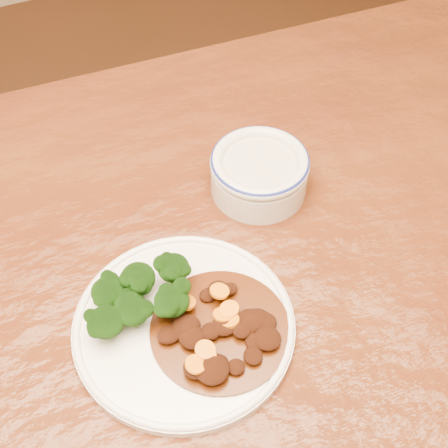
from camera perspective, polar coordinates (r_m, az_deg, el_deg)
name	(u,v)px	position (r m, az deg, el deg)	size (l,w,h in m)	color
dining_table	(144,366)	(0.75, -7.29, -12.73)	(1.54, 0.98, 0.75)	#53270E
dinner_plate	(184,325)	(0.67, -3.68, -9.20)	(0.23, 0.23, 0.01)	white
broccoli_florets	(138,296)	(0.66, -7.86, -6.56)	(0.12, 0.08, 0.04)	#7FA354
mince_stew	(221,336)	(0.65, -0.28, -10.16)	(0.15, 0.15, 0.02)	#451B07
dip_bowl	(259,172)	(0.77, 3.25, 4.80)	(0.12, 0.12, 0.06)	silver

